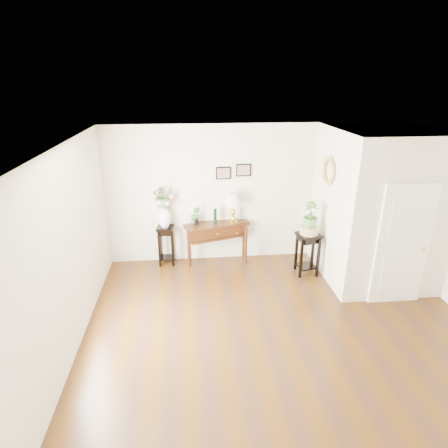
{
  "coord_description": "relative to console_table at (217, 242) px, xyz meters",
  "views": [
    {
      "loc": [
        -1.36,
        -4.45,
        3.62
      ],
      "look_at": [
        -0.78,
        1.3,
        1.34
      ],
      "focal_mm": 30.0,
      "sensor_mm": 36.0,
      "label": 1
    }
  ],
  "objects": [
    {
      "name": "floor",
      "position": [
        0.8,
        -2.57,
        -0.43
      ],
      "size": [
        6.0,
        5.5,
        0.02
      ],
      "primitive_type": "cube",
      "color": "#4A2B0A",
      "rests_on": "ground"
    },
    {
      "name": "ceiling",
      "position": [
        0.8,
        -2.57,
        2.37
      ],
      "size": [
        6.0,
        5.5,
        0.02
      ],
      "primitive_type": "cube",
      "color": "white",
      "rests_on": "ground"
    },
    {
      "name": "wall_back",
      "position": [
        0.8,
        0.18,
        0.97
      ],
      "size": [
        6.0,
        0.02,
        2.8
      ],
      "primitive_type": "cube",
      "color": "beige",
      "rests_on": "ground"
    },
    {
      "name": "wall_front",
      "position": [
        0.8,
        -5.32,
        0.97
      ],
      "size": [
        6.0,
        0.02,
        2.8
      ],
      "primitive_type": "cube",
      "color": "beige",
      "rests_on": "ground"
    },
    {
      "name": "wall_left",
      "position": [
        -2.2,
        -2.57,
        0.97
      ],
      "size": [
        0.02,
        5.5,
        2.8
      ],
      "primitive_type": "cube",
      "color": "beige",
      "rests_on": "ground"
    },
    {
      "name": "partition",
      "position": [
        2.9,
        -0.79,
        0.97
      ],
      "size": [
        1.8,
        1.95,
        2.8
      ],
      "primitive_type": "cube",
      "color": "beige",
      "rests_on": "floor"
    },
    {
      "name": "door",
      "position": [
        2.9,
        -1.79,
        0.62
      ],
      "size": [
        0.9,
        0.05,
        2.1
      ],
      "primitive_type": "cube",
      "color": "white",
      "rests_on": "floor"
    },
    {
      "name": "art_print_left",
      "position": [
        0.15,
        0.16,
        1.42
      ],
      "size": [
        0.3,
        0.02,
        0.25
      ],
      "primitive_type": "cube",
      "color": "black",
      "rests_on": "wall_back"
    },
    {
      "name": "art_print_right",
      "position": [
        0.55,
        0.16,
        1.47
      ],
      "size": [
        0.3,
        0.02,
        0.25
      ],
      "primitive_type": "cube",
      "color": "black",
      "rests_on": "wall_back"
    },
    {
      "name": "wall_ornament",
      "position": [
        1.96,
        -0.67,
        1.62
      ],
      "size": [
        0.07,
        0.51,
        0.51
      ],
      "primitive_type": "torus",
      "rotation": [
        0.0,
        1.57,
        0.0
      ],
      "color": "tan",
      "rests_on": "partition"
    },
    {
      "name": "console_table",
      "position": [
        0.0,
        0.0,
        0.0
      ],
      "size": [
        1.36,
        0.79,
        0.86
      ],
      "primitive_type": "cube",
      "rotation": [
        0.0,
        0.0,
        0.3
      ],
      "color": "black",
      "rests_on": "floor"
    },
    {
      "name": "table_lamp",
      "position": [
        0.34,
        0.0,
        0.78
      ],
      "size": [
        0.42,
        0.42,
        0.63
      ],
      "primitive_type": "cube",
      "rotation": [
        0.0,
        0.0,
        0.18
      ],
      "color": "gold",
      "rests_on": "console_table"
    },
    {
      "name": "green_vase",
      "position": [
        -0.03,
        0.0,
        0.6
      ],
      "size": [
        0.08,
        0.08,
        0.31
      ],
      "primitive_type": "cylinder",
      "rotation": [
        0.0,
        0.0,
        -0.39
      ],
      "color": "black",
      "rests_on": "console_table"
    },
    {
      "name": "potted_plant",
      "position": [
        -0.43,
        0.0,
        0.61
      ],
      "size": [
        0.21,
        0.18,
        0.36
      ],
      "primitive_type": "imported",
      "rotation": [
        0.0,
        0.0,
        -0.13
      ],
      "color": "#4A833F",
      "rests_on": "console_table"
    },
    {
      "name": "plant_stand_a",
      "position": [
        -1.04,
        0.0,
        -0.02
      ],
      "size": [
        0.36,
        0.36,
        0.82
      ],
      "primitive_type": "cube",
      "rotation": [
        0.0,
        0.0,
        -0.13
      ],
      "color": "black",
      "rests_on": "floor"
    },
    {
      "name": "porcelain_vase",
      "position": [
        -1.04,
        0.0,
        0.62
      ],
      "size": [
        0.29,
        0.29,
        0.46
      ],
      "primitive_type": null,
      "rotation": [
        0.0,
        0.0,
        -0.09
      ],
      "color": "white",
      "rests_on": "plant_stand_a"
    },
    {
      "name": "lily_arrangement",
      "position": [
        -1.04,
        0.0,
        1.04
      ],
      "size": [
        0.53,
        0.49,
        0.49
      ],
      "primitive_type": "imported",
      "rotation": [
        0.0,
        0.0,
        0.3
      ],
      "color": "#4A833F",
      "rests_on": "porcelain_vase"
    },
    {
      "name": "plant_stand_b",
      "position": [
        1.7,
        -0.68,
        -0.01
      ],
      "size": [
        0.48,
        0.48,
        0.84
      ],
      "primitive_type": "cube",
      "rotation": [
        0.0,
        0.0,
        0.24
      ],
      "color": "black",
      "rests_on": "floor"
    },
    {
      "name": "ceramic_bowl",
      "position": [
        1.7,
        -0.68,
        0.49
      ],
      "size": [
        0.44,
        0.44,
        0.15
      ],
      "primitive_type": "cylinder",
      "rotation": [
        0.0,
        0.0,
        -0.34
      ],
      "color": "#D0BE89",
      "rests_on": "plant_stand_b"
    },
    {
      "name": "narcissus",
      "position": [
        1.7,
        -0.68,
        0.79
      ],
      "size": [
        0.29,
        0.29,
        0.52
      ],
      "primitive_type": "imported",
      "rotation": [
        0.0,
        0.0,
        -0.01
      ],
      "color": "#4A833F",
      "rests_on": "ceramic_bowl"
    }
  ]
}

